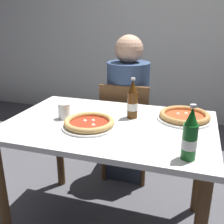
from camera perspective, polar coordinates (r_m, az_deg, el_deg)
The scene contains 10 objects.
back_wall_tiled at distance 3.59m, azimuth 11.10°, elevation 18.78°, with size 7.00×0.10×2.60m, color white.
dining_table_main at distance 1.59m, azimuth -0.55°, elevation -6.15°, with size 1.20×0.80×0.75m.
chair_behind_table at distance 2.20m, azimuth 3.07°, elevation -3.01°, with size 0.42×0.42×0.85m.
diner_seated at distance 2.21m, azimuth 3.38°, elevation -0.09°, with size 0.34×0.34×1.21m.
pizza_margherita_near at distance 1.49m, azimuth -4.91°, elevation -2.42°, with size 0.31×0.31×0.04m.
pizza_marinara_far at distance 1.65m, azimuth 15.29°, elevation -0.86°, with size 0.32×0.32×0.04m.
beer_bottle_left at distance 1.17m, azimuth 16.39°, elevation -5.12°, with size 0.07×0.07×0.25m.
beer_bottle_center at distance 1.60m, azimuth 4.44°, elevation 2.31°, with size 0.07×0.07×0.25m.
napkin_with_cutlery at distance 1.81m, azimuth -4.88°, elevation 1.04°, with size 0.18×0.19×0.01m.
paper_cup at distance 1.63m, azimuth -10.22°, elevation 0.24°, with size 0.07×0.07×0.10m, color white.
Camera 1 is at (0.45, -1.36, 1.33)m, focal length 42.58 mm.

